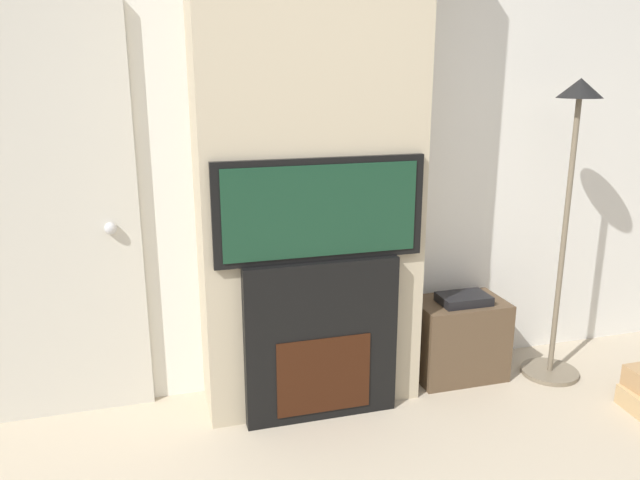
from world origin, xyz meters
TOP-DOWN VIEW (x-y plane):
  - wall_back at (0.00, 2.03)m, footprint 6.00×0.06m
  - chimney_breast at (0.00, 1.80)m, footprint 1.10×0.39m
  - fireplace at (0.00, 1.61)m, footprint 0.77×0.15m
  - television at (0.00, 1.61)m, footprint 1.02×0.07m
  - floor_lamp at (1.40, 1.65)m, footprint 0.32×0.32m
  - media_stand at (0.87, 1.79)m, footprint 0.50×0.33m
  - entry_door at (-1.29, 1.97)m, footprint 0.94×0.09m

SIDE VIEW (x-z plane):
  - media_stand at x=0.87m, z-range -0.02..0.49m
  - fireplace at x=0.00m, z-range 0.00..0.83m
  - entry_door at x=-1.29m, z-range 0.00..2.02m
  - floor_lamp at x=1.40m, z-range 0.22..1.89m
  - television at x=0.00m, z-range 0.83..1.32m
  - wall_back at x=0.00m, z-range 0.00..2.70m
  - chimney_breast at x=0.00m, z-range 0.00..2.70m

